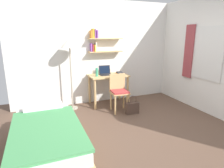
{
  "coord_description": "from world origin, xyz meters",
  "views": [
    {
      "loc": [
        -1.56,
        -2.76,
        1.76
      ],
      "look_at": [
        -0.25,
        0.51,
        0.85
      ],
      "focal_mm": 30.97,
      "sensor_mm": 36.0,
      "label": 1
    }
  ],
  "objects": [
    {
      "name": "desk_chair",
      "position": [
        0.19,
        1.18,
        0.49
      ],
      "size": [
        0.42,
        0.42,
        0.86
      ],
      "color": "tan",
      "rests_on": "ground_plane"
    },
    {
      "name": "water_bottle",
      "position": [
        -0.19,
        1.64,
        0.87
      ],
      "size": [
        0.07,
        0.07,
        0.21
      ],
      "primitive_type": "cylinder",
      "color": "#42A87F",
      "rests_on": "desk"
    },
    {
      "name": "standing_lamp",
      "position": [
        -0.8,
        1.7,
        1.5
      ],
      "size": [
        0.41,
        0.41,
        1.69
      ],
      "color": "#B2A893",
      "rests_on": "ground_plane"
    },
    {
      "name": "book_stack",
      "position": [
        0.46,
        1.74,
        0.79
      ],
      "size": [
        0.15,
        0.2,
        0.05
      ],
      "color": "orange",
      "rests_on": "desk"
    },
    {
      "name": "handbag",
      "position": [
        0.4,
        0.89,
        0.14
      ],
      "size": [
        0.31,
        0.12,
        0.42
      ],
      "color": "#4C382D",
      "rests_on": "ground_plane"
    },
    {
      "name": "wall_back",
      "position": [
        -0.0,
        2.02,
        1.31
      ],
      "size": [
        4.4,
        0.27,
        2.6
      ],
      "color": "white",
      "rests_on": "ground_plane"
    },
    {
      "name": "ground_plane",
      "position": [
        0.0,
        0.0,
        0.0
      ],
      "size": [
        5.28,
        5.28,
        0.0
      ],
      "primitive_type": "plane",
      "color": "brown"
    },
    {
      "name": "desk",
      "position": [
        0.13,
        1.7,
        0.62
      ],
      "size": [
        0.96,
        0.59,
        0.77
      ],
      "color": "tan",
      "rests_on": "ground_plane"
    },
    {
      "name": "wall_right",
      "position": [
        2.02,
        0.04,
        1.3
      ],
      "size": [
        0.1,
        4.4,
        2.6
      ],
      "color": "white",
      "rests_on": "ground_plane"
    },
    {
      "name": "laptop",
      "position": [
        0.07,
        1.77,
        0.82
      ],
      "size": [
        0.3,
        0.24,
        0.23
      ],
      "color": "black",
      "rests_on": "desk"
    },
    {
      "name": "bed",
      "position": [
        -1.5,
        0.0,
        0.24
      ],
      "size": [
        0.96,
        1.85,
        0.54
      ],
      "color": "tan",
      "rests_on": "ground_plane"
    }
  ]
}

